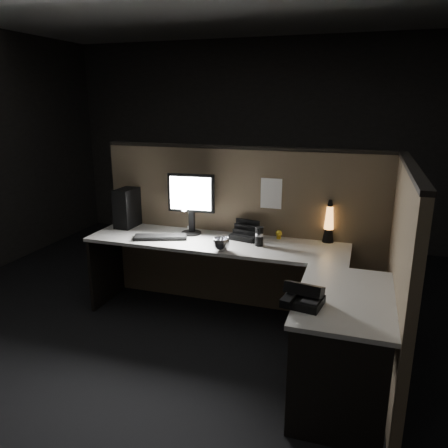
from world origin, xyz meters
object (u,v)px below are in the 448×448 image
(pc_tower, at_px, (130,207))
(lava_lamp, at_px, (329,225))
(keyboard, at_px, (161,237))
(desk_phone, at_px, (303,296))
(monitor, at_px, (191,198))

(pc_tower, height_order, lava_lamp, same)
(keyboard, relative_size, desk_phone, 1.79)
(pc_tower, bearing_deg, desk_phone, -30.44)
(monitor, xyz_separation_m, desk_phone, (1.19, -1.15, -0.28))
(lava_lamp, relative_size, desk_phone, 1.43)
(monitor, distance_m, desk_phone, 1.68)
(desk_phone, bearing_deg, pc_tower, 157.03)
(pc_tower, distance_m, lava_lamp, 1.91)
(desk_phone, bearing_deg, lava_lamp, 98.41)
(keyboard, distance_m, desk_phone, 1.67)
(pc_tower, distance_m, keyboard, 0.58)
(monitor, bearing_deg, keyboard, -137.11)
(keyboard, xyz_separation_m, lava_lamp, (1.43, 0.36, 0.14))
(keyboard, bearing_deg, lava_lamp, -6.89)
(pc_tower, bearing_deg, lava_lamp, 4.57)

